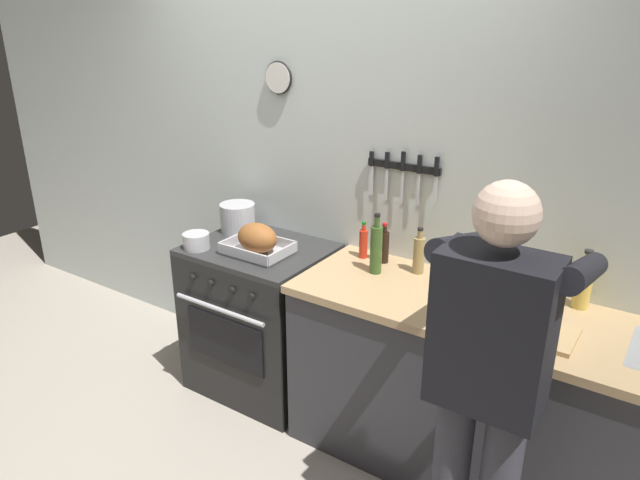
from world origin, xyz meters
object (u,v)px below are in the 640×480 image
(saucepan, at_px, (196,241))
(person_cook, at_px, (488,377))
(cutting_board, at_px, (530,330))
(stove, at_px, (261,318))
(bottle_olive_oil, at_px, (376,248))
(bottle_hot_sauce, at_px, (363,243))
(bottle_cooking_oil, at_px, (583,284))
(bottle_soy_sauce, at_px, (384,246))
(bottle_dish_soap, at_px, (486,272))
(roasting_pan, at_px, (257,240))
(bottle_vinegar, at_px, (419,254))
(stock_pot, at_px, (238,218))

(saucepan, bearing_deg, person_cook, -11.94)
(person_cook, relative_size, cutting_board, 4.61)
(stove, bearing_deg, bottle_olive_oil, 5.21)
(cutting_board, bearing_deg, person_cook, -91.91)
(saucepan, relative_size, cutting_board, 0.41)
(bottle_hot_sauce, bearing_deg, saucepan, -154.23)
(person_cook, distance_m, cutting_board, 0.48)
(bottle_cooking_oil, relative_size, bottle_soy_sauce, 1.26)
(person_cook, xyz_separation_m, bottle_cooking_oil, (0.14, 0.83, 0.06))
(person_cook, relative_size, bottle_dish_soap, 7.53)
(roasting_pan, distance_m, bottle_vinegar, 0.87)
(saucepan, bearing_deg, cutting_board, 3.27)
(stove, xyz_separation_m, bottle_hot_sauce, (0.56, 0.20, 0.53))
(cutting_board, bearing_deg, bottle_vinegar, 155.87)
(bottle_vinegar, height_order, bottle_olive_oil, bottle_olive_oil)
(person_cook, height_order, stock_pot, person_cook)
(stove, distance_m, bottle_dish_soap, 1.36)
(stock_pot, bearing_deg, bottle_hot_sauce, 4.62)
(bottle_olive_oil, distance_m, bottle_cooking_oil, 0.95)
(bottle_hot_sauce, xyz_separation_m, bottle_dish_soap, (0.67, -0.01, 0.01))
(saucepan, xyz_separation_m, bottle_dish_soap, (1.51, 0.39, 0.05))
(bottle_vinegar, xyz_separation_m, bottle_hot_sauce, (-0.33, 0.02, -0.02))
(roasting_pan, relative_size, stock_pot, 1.69)
(bottle_hot_sauce, bearing_deg, cutting_board, -17.31)
(roasting_pan, bearing_deg, bottle_vinegar, 17.20)
(bottle_cooking_oil, bearing_deg, stock_pot, -176.52)
(stove, height_order, bottle_dish_soap, bottle_dish_soap)
(bottle_soy_sauce, bearing_deg, bottle_dish_soap, -1.93)
(stock_pot, relative_size, bottle_hot_sauce, 1.03)
(bottle_vinegar, height_order, bottle_soy_sauce, bottle_vinegar)
(bottle_olive_oil, distance_m, bottle_soy_sauce, 0.15)
(cutting_board, xyz_separation_m, bottle_cooking_oil, (0.12, 0.35, 0.10))
(bottle_vinegar, xyz_separation_m, bottle_dish_soap, (0.35, 0.00, -0.01))
(person_cook, xyz_separation_m, bottle_hot_sauce, (-0.95, 0.78, 0.03))
(stock_pot, height_order, bottle_cooking_oil, bottle_cooking_oil)
(person_cook, height_order, roasting_pan, person_cook)
(stove, distance_m, bottle_soy_sauce, 0.89)
(saucepan, distance_m, cutting_board, 1.80)
(stock_pot, bearing_deg, stove, -26.70)
(stock_pot, distance_m, bottle_hot_sauce, 0.83)
(roasting_pan, height_order, bottle_olive_oil, bottle_olive_oil)
(stove, relative_size, bottle_dish_soap, 4.08)
(bottle_hot_sauce, bearing_deg, person_cook, -39.45)
(roasting_pan, distance_m, bottle_olive_oil, 0.67)
(bottle_olive_oil, distance_m, bottle_hot_sauce, 0.20)
(bottle_soy_sauce, distance_m, bottle_dish_soap, 0.55)
(bottle_cooking_oil, xyz_separation_m, bottle_dish_soap, (-0.41, -0.06, -0.02))
(saucepan, xyz_separation_m, bottle_cooking_oil, (1.92, 0.45, 0.07))
(stove, height_order, bottle_olive_oil, bottle_olive_oil)
(bottle_cooking_oil, xyz_separation_m, bottle_hot_sauce, (-1.08, -0.05, -0.03))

